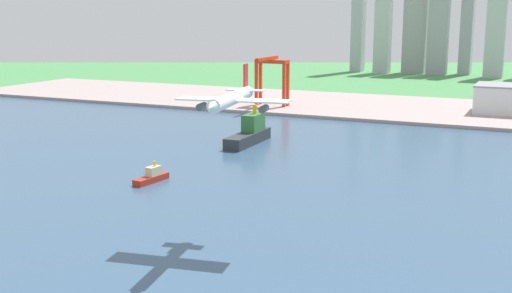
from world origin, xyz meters
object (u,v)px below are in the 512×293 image
at_px(container_barge, 250,133).
at_px(tugboat_small, 152,176).
at_px(port_crane_red, 271,70).
at_px(airplane_landing, 231,99).

xyz_separation_m(container_barge, tugboat_small, (-2.43, -98.09, -3.46)).
distance_m(tugboat_small, port_crane_red, 236.90).
distance_m(container_barge, port_crane_red, 142.60).
bearing_deg(container_barge, tugboat_small, -91.42).
bearing_deg(tugboat_small, container_barge, 88.58).
xyz_separation_m(airplane_landing, container_barge, (-63.96, 150.05, -41.22)).
relative_size(airplane_landing, container_barge, 0.93).
xyz_separation_m(airplane_landing, tugboat_small, (-66.38, 51.96, -44.67)).
height_order(airplane_landing, container_barge, airplane_landing).
bearing_deg(tugboat_small, port_crane_red, 100.11).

